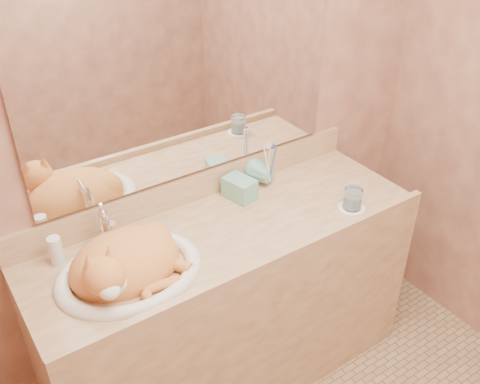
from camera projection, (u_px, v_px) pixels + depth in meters
wall_back at (189, 112)px, 2.07m from camera, size 2.40×0.02×2.50m
vanity_counter at (230, 308)px, 2.33m from camera, size 1.60×0.55×0.85m
mirror at (189, 78)px, 1.99m from camera, size 1.30×0.02×0.80m
sink_basin at (127, 256)px, 1.84m from camera, size 0.52×0.44×0.16m
faucet at (105, 226)px, 1.98m from camera, size 0.06×0.12×0.17m
cat at (123, 262)px, 1.84m from camera, size 0.41×0.34×0.22m
soap_dispenser at (252, 183)px, 2.20m from camera, size 0.11×0.11×0.20m
toothbrush_cup at (270, 177)px, 2.33m from camera, size 0.13×0.13×0.10m
toothbrushes at (270, 162)px, 2.29m from camera, size 0.04×0.04×0.22m
saucer at (351, 208)px, 2.21m from camera, size 0.11×0.11×0.01m
water_glass at (353, 198)px, 2.19m from camera, size 0.08×0.08×0.09m
lotion_bottle at (56, 251)px, 1.90m from camera, size 0.05×0.05×0.11m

